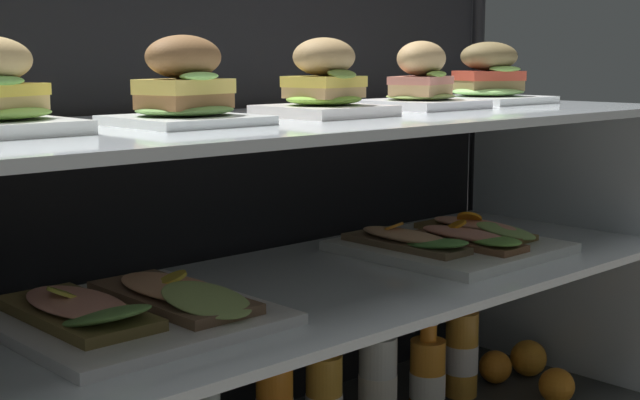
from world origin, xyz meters
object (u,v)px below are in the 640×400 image
at_px(plated_roll_sandwich_near_left_corner, 421,82).
at_px(open_sandwich_tray_far_left, 132,309).
at_px(open_sandwich_tray_right_of_center, 452,242).
at_px(plated_roll_sandwich_right_of_center, 326,86).
at_px(plated_roll_sandwich_near_right_corner, 489,81).
at_px(orange_fruit_near_left_post, 557,386).
at_px(orange_fruit_beside_bottles, 528,358).
at_px(juice_bottle_front_second, 378,382).
at_px(juice_bottle_tucked_behind, 462,352).
at_px(plated_roll_sandwich_far_left, 185,90).
at_px(juice_bottle_front_fourth, 428,376).
at_px(orange_fruit_rolled_forward, 495,367).

xyz_separation_m(plated_roll_sandwich_near_left_corner, open_sandwich_tray_far_left, (-0.62, -0.02, -0.29)).
bearing_deg(open_sandwich_tray_right_of_center, plated_roll_sandwich_right_of_center, -179.29).
bearing_deg(open_sandwich_tray_far_left, plated_roll_sandwich_near_right_corner, 3.37).
height_order(open_sandwich_tray_right_of_center, orange_fruit_near_left_post, open_sandwich_tray_right_of_center).
bearing_deg(plated_roll_sandwich_near_right_corner, orange_fruit_beside_bottles, -20.50).
bearing_deg(plated_roll_sandwich_right_of_center, juice_bottle_front_second, 17.25).
xyz_separation_m(open_sandwich_tray_right_of_center, juice_bottle_tucked_behind, (0.11, 0.06, -0.25)).
bearing_deg(open_sandwich_tray_far_left, orange_fruit_beside_bottles, 0.46).
relative_size(plated_roll_sandwich_near_left_corner, juice_bottle_front_second, 0.78).
distance_m(plated_roll_sandwich_far_left, open_sandwich_tray_right_of_center, 0.66).
xyz_separation_m(plated_roll_sandwich_near_right_corner, open_sandwich_tray_far_left, (-0.87, -0.05, -0.29)).
distance_m(open_sandwich_tray_far_left, juice_bottle_front_fourth, 0.71).
bearing_deg(juice_bottle_front_second, plated_roll_sandwich_right_of_center, -162.75).
relative_size(plated_roll_sandwich_far_left, plated_roll_sandwich_near_right_corner, 0.88).
height_order(plated_roll_sandwich_far_left, plated_roll_sandwich_near_left_corner, same).
relative_size(open_sandwich_tray_right_of_center, juice_bottle_front_fourth, 1.77).
distance_m(juice_bottle_front_second, orange_fruit_near_left_post, 0.39).
xyz_separation_m(plated_roll_sandwich_far_left, orange_fruit_near_left_post, (0.81, -0.09, -0.60)).
xyz_separation_m(orange_fruit_near_left_post, orange_fruit_rolled_forward, (0.00, 0.15, -0.00)).
bearing_deg(juice_bottle_tucked_behind, open_sandwich_tray_far_left, -177.18).
relative_size(plated_roll_sandwich_near_right_corner, open_sandwich_tray_right_of_center, 0.58).
bearing_deg(juice_bottle_front_second, open_sandwich_tray_right_of_center, -21.26).
bearing_deg(orange_fruit_near_left_post, orange_fruit_beside_bottles, 54.23).
bearing_deg(plated_roll_sandwich_near_right_corner, plated_roll_sandwich_far_left, -174.50).
distance_m(juice_bottle_front_second, orange_fruit_beside_bottles, 0.45).
distance_m(plated_roll_sandwich_near_left_corner, orange_fruit_near_left_post, 0.68).
bearing_deg(juice_bottle_tucked_behind, open_sandwich_tray_right_of_center, -153.61).
height_order(juice_bottle_front_fourth, juice_bottle_tucked_behind, juice_bottle_tucked_behind).
distance_m(orange_fruit_beside_bottles, orange_fruit_near_left_post, 0.16).
distance_m(open_sandwich_tray_right_of_center, juice_bottle_front_second, 0.29).
xyz_separation_m(plated_roll_sandwich_far_left, orange_fruit_rolled_forward, (0.81, 0.06, -0.60)).
height_order(orange_fruit_beside_bottles, orange_fruit_rolled_forward, orange_fruit_beside_bottles).
distance_m(juice_bottle_front_fourth, juice_bottle_tucked_behind, 0.13).
height_order(plated_roll_sandwich_far_left, orange_fruit_rolled_forward, plated_roll_sandwich_far_left).
bearing_deg(orange_fruit_rolled_forward, open_sandwich_tray_far_left, -177.99).
bearing_deg(orange_fruit_beside_bottles, orange_fruit_near_left_post, -125.77).
bearing_deg(orange_fruit_near_left_post, juice_bottle_front_second, 156.26).
bearing_deg(juice_bottle_front_second, orange_fruit_beside_bottles, -3.73).
bearing_deg(orange_fruit_beside_bottles, juice_bottle_front_fourth, 177.59).
relative_size(plated_roll_sandwich_near_left_corner, juice_bottle_tucked_behind, 0.84).
bearing_deg(orange_fruit_rolled_forward, orange_fruit_near_left_post, -91.30).
xyz_separation_m(juice_bottle_front_second, orange_fruit_near_left_post, (0.36, -0.16, -0.06)).
height_order(juice_bottle_front_fourth, orange_fruit_rolled_forward, juice_bottle_front_fourth).
distance_m(orange_fruit_beside_bottles, orange_fruit_rolled_forward, 0.09).
bearing_deg(plated_roll_sandwich_near_right_corner, juice_bottle_tucked_behind, -171.35).
bearing_deg(juice_bottle_front_fourth, open_sandwich_tray_right_of_center, -68.36).
bearing_deg(plated_roll_sandwich_right_of_center, open_sandwich_tray_right_of_center, 0.71).
bearing_deg(plated_roll_sandwich_far_left, plated_roll_sandwich_right_of_center, 0.80).
distance_m(open_sandwich_tray_far_left, juice_bottle_front_second, 0.59).
relative_size(plated_roll_sandwich_right_of_center, juice_bottle_tucked_behind, 0.79).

